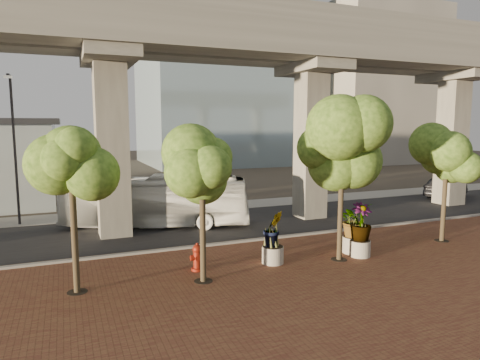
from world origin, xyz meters
name	(u,v)px	position (x,y,z in m)	size (l,w,h in m)	color
ground	(234,233)	(0.00, 0.00, 0.00)	(160.00, 160.00, 0.00)	#39332A
brick_plaza	(312,283)	(0.00, -8.00, 0.03)	(70.00, 13.00, 0.06)	brown
asphalt_road	(221,225)	(0.00, 2.00, 0.02)	(90.00, 8.00, 0.04)	black
curb_strip	(248,241)	(0.00, -2.00, 0.08)	(70.00, 0.25, 0.16)	gray
far_sidewalk	(195,208)	(0.00, 7.50, 0.03)	(90.00, 3.00, 0.06)	gray
transit_viaduct	(220,100)	(0.00, 2.00, 7.29)	(72.00, 5.60, 12.40)	gray
midrise_block	(370,87)	(38.00, 36.00, 12.00)	(18.00, 16.00, 24.00)	#A7A296
transit_bus	(157,202)	(-3.52, 3.12, 1.48)	(2.49, 10.60, 2.95)	white
parked_car	(446,188)	(20.28, 4.26, 0.78)	(1.64, 4.73, 1.55)	black
fire_hydrant	(197,257)	(-3.58, -5.14, 0.60)	(0.56, 0.51, 1.12)	maroon
planter_front	(354,222)	(3.69, -5.54, 1.47)	(2.11, 2.11, 2.32)	gray
planter_right	(361,224)	(3.65, -6.08, 1.51)	(2.24, 2.24, 2.40)	#A09B90
planter_left	(273,231)	(-0.38, -5.48, 1.43)	(2.05, 2.05, 2.25)	gray
street_tree_far_west	(71,163)	(-8.13, -5.72, 4.57)	(3.19, 3.19, 5.99)	#493D29
street_tree_near_west	(202,173)	(-3.73, -6.39, 4.13)	(3.36, 3.36, 5.63)	#493D29
street_tree_near_east	(342,147)	(2.50, -6.15, 4.93)	(4.39, 4.39, 6.89)	#493D29
street_tree_far_east	(447,158)	(9.08, -5.60, 4.24)	(3.63, 3.63, 5.86)	#493D29
streetlamp_west	(14,140)	(-10.95, 6.52, 5.02)	(0.43, 1.25, 8.60)	#29282D
streetlamp_east	(311,139)	(9.35, 7.39, 4.78)	(0.41, 1.19, 8.19)	#333338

